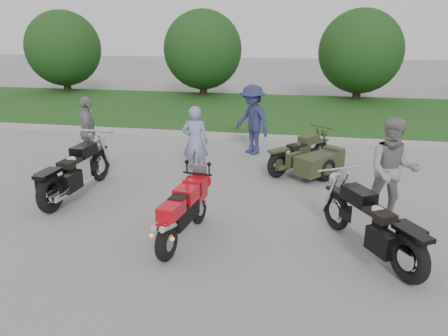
% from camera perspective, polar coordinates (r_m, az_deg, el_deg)
% --- Properties ---
extents(ground, '(80.00, 80.00, 0.00)m').
position_cam_1_polar(ground, '(7.70, -3.92, -7.21)').
color(ground, gray).
rests_on(ground, ground).
extents(curb, '(60.00, 0.30, 0.15)m').
position_cam_1_polar(curb, '(13.25, 2.55, 4.11)').
color(curb, '#A09E97').
rests_on(curb, ground).
extents(grass_strip, '(60.00, 8.00, 0.14)m').
position_cam_1_polar(grass_strip, '(17.27, 4.54, 7.39)').
color(grass_strip, '#26571D').
rests_on(grass_strip, ground).
extents(tree_far_left, '(3.60, 3.60, 4.00)m').
position_cam_1_polar(tree_far_left, '(23.44, -20.24, 14.45)').
color(tree_far_left, '#3F2B1C').
rests_on(tree_far_left, ground).
extents(tree_mid_left, '(3.60, 3.60, 4.00)m').
position_cam_1_polar(tree_mid_left, '(20.81, -2.78, 15.16)').
color(tree_mid_left, '#3F2B1C').
rests_on(tree_mid_left, ground).
extents(tree_mid_right, '(3.60, 3.60, 4.00)m').
position_cam_1_polar(tree_mid_right, '(20.37, 17.41, 14.32)').
color(tree_mid_right, '#3F2B1C').
rests_on(tree_mid_right, ground).
extents(sportbike_red, '(0.47, 1.87, 0.89)m').
position_cam_1_polar(sportbike_red, '(6.91, -5.41, -5.60)').
color(sportbike_red, black).
rests_on(sportbike_red, ground).
extents(cruiser_left, '(0.45, 2.50, 0.96)m').
position_cam_1_polar(cruiser_left, '(9.15, -18.97, -0.69)').
color(cruiser_left, black).
rests_on(cruiser_left, ground).
extents(cruiser_right, '(1.33, 2.13, 0.92)m').
position_cam_1_polar(cruiser_right, '(6.85, 18.99, -7.27)').
color(cruiser_right, black).
rests_on(cruiser_right, ground).
extents(cruiser_sidecar, '(1.74, 1.94, 0.81)m').
position_cam_1_polar(cruiser_sidecar, '(10.12, 11.19, 1.08)').
color(cruiser_sidecar, black).
rests_on(cruiser_sidecar, ground).
extents(person_stripe, '(0.62, 0.44, 1.62)m').
position_cam_1_polar(person_stripe, '(9.78, -3.77, 3.43)').
color(person_stripe, '#8484B3').
rests_on(person_stripe, ground).
extents(person_grey, '(0.91, 0.72, 1.84)m').
position_cam_1_polar(person_grey, '(8.02, 21.16, -0.32)').
color(person_grey, gray).
rests_on(person_grey, ground).
extents(person_denim, '(1.33, 1.30, 1.83)m').
position_cam_1_polar(person_denim, '(11.58, 3.72, 6.30)').
color(person_denim, navy).
rests_on(person_denim, ground).
extents(person_back, '(0.81, 1.07, 1.69)m').
position_cam_1_polar(person_back, '(11.04, -17.33, 4.54)').
color(person_back, gray).
rests_on(person_back, ground).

